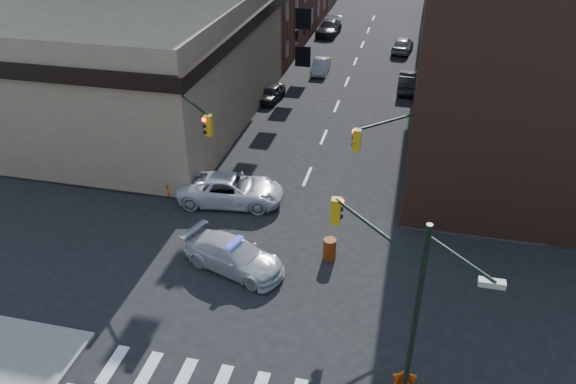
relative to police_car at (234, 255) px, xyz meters
The scene contains 23 objects.
ground 1.82m from the police_car, ahead, with size 140.00×140.00×0.00m, color black.
sidewalk_nw 38.96m from the police_car, 123.23° to the left, with size 34.00×54.50×0.15m, color gray.
bank_building 22.73m from the police_car, 133.22° to the left, with size 22.00×22.00×9.00m, color #917D5F.
commercial_row_ne 27.43m from the police_car, 56.74° to the left, with size 14.00×34.00×14.00m, color #4C2C1E.
signal_pole_se 10.31m from the police_car, 36.50° to the right, with size 5.40×5.27×8.00m.
signal_pole_nw 7.56m from the police_car, 129.09° to the left, with size 3.58×3.67×8.00m.
signal_pole_ne 9.78m from the police_car, 34.73° to the left, with size 3.67×3.58×8.00m.
tree_ne_near 27.54m from the police_car, 70.50° to the left, with size 3.00×3.00×4.85m.
tree_ne_far 35.16m from the police_car, 74.87° to the left, with size 3.00×3.00×4.85m.
police_car is the anchor object (origin of this frame).
pickup 6.23m from the police_car, 109.41° to the left, with size 2.80×6.06×1.69m, color silver.
parked_car_wnear 22.20m from the police_car, 99.99° to the left, with size 1.50×3.74×1.27m, color black.
parked_car_wfar 29.73m from the police_car, 92.10° to the left, with size 1.38×3.95×1.30m, color #9C9EA4.
parked_car_wdeep 43.06m from the police_car, 93.44° to the left, with size 2.22×5.46×1.58m, color black.
parked_car_enear 27.93m from the police_car, 75.17° to the left, with size 1.73×4.96×1.63m, color black.
parked_car_efar 38.67m from the police_car, 81.13° to the left, with size 1.83×4.56×1.55m, color gray.
pedestrian_a 10.41m from the police_car, 126.84° to the left, with size 0.70×0.46×1.92m, color black.
pedestrian_b 8.78m from the police_car, 138.31° to the left, with size 0.88×0.68×1.80m, color black.
pedestrian_c 13.84m from the police_car, 145.10° to the left, with size 1.01×0.42×1.73m, color #1E242D.
barrel_road 4.76m from the police_car, 22.53° to the left, with size 0.64×0.64×1.15m, color orange.
barrel_bank 6.67m from the police_car, 125.31° to the left, with size 0.63×0.63×1.13m, color #E05D0A.
barricade_nw_a 7.68m from the police_car, 133.86° to the left, with size 1.21×0.60×0.90m, color red, non-canonical shape.
barricade_nw_b 11.68m from the police_car, 138.95° to the left, with size 1.12×0.56×0.84m, color orange, non-canonical shape.
Camera 1 is at (5.85, -20.43, 17.33)m, focal length 35.00 mm.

